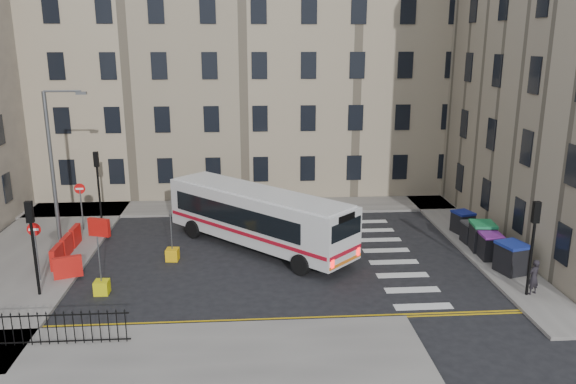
{
  "coord_description": "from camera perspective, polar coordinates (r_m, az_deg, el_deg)",
  "views": [
    {
      "loc": [
        -3.02,
        -26.52,
        10.56
      ],
      "look_at": [
        -1.05,
        1.31,
        3.0
      ],
      "focal_mm": 35.0,
      "sensor_mm": 36.0,
      "label": 1
    }
  ],
  "objects": [
    {
      "name": "bus",
      "position": [
        29.16,
        -3.09,
        -2.43
      ],
      "size": [
        9.67,
        9.71,
        3.04
      ],
      "rotation": [
        0.0,
        0.0,
        0.78
      ],
      "color": "silver",
      "rests_on": "ground"
    },
    {
      "name": "iron_railings",
      "position": [
        22.35,
        -25.82,
        -12.5
      ],
      "size": [
        7.8,
        0.04,
        1.2
      ],
      "color": "black",
      "rests_on": "pavement_sw"
    },
    {
      "name": "bollard_chevron",
      "position": [
        25.72,
        -18.38,
        -9.17
      ],
      "size": [
        0.6,
        0.6,
        0.6
      ],
      "primitive_type": "cube",
      "rotation": [
        0.0,
        0.0,
        -0.01
      ],
      "color": "#D2CA0C",
      "rests_on": "ground"
    },
    {
      "name": "pavement_sw",
      "position": [
        19.97,
        -15.62,
        -17.13
      ],
      "size": [
        20.0,
        6.0,
        0.15
      ],
      "primitive_type": "cube",
      "color": "slate",
      "rests_on": "ground"
    },
    {
      "name": "pavement_east",
      "position": [
        34.44,
        16.62,
        -3.22
      ],
      "size": [
        2.4,
        26.0,
        0.15
      ],
      "primitive_type": "cube",
      "color": "slate",
      "rests_on": "ground"
    },
    {
      "name": "wheelie_bin_c",
      "position": [
        30.42,
        19.11,
        -4.26
      ],
      "size": [
        1.29,
        1.44,
        1.46
      ],
      "rotation": [
        0.0,
        0.0,
        -0.12
      ],
      "color": "black",
      "rests_on": "pavement_east"
    },
    {
      "name": "traffic_light_sw",
      "position": [
        25.44,
        -24.56,
        -3.86
      ],
      "size": [
        0.28,
        0.22,
        4.1
      ],
      "color": "black",
      "rests_on": "pavement_west"
    },
    {
      "name": "pavement_north",
      "position": [
        36.78,
        -8.53,
        -1.58
      ],
      "size": [
        36.0,
        3.2,
        0.15
      ],
      "primitive_type": "cube",
      "color": "slate",
      "rests_on": "ground"
    },
    {
      "name": "pedestrian",
      "position": [
        26.06,
        23.69,
        -7.91
      ],
      "size": [
        0.66,
        0.57,
        1.54
      ],
      "primitive_type": "imported",
      "rotation": [
        0.0,
        0.0,
        3.56
      ],
      "color": "black",
      "rests_on": "pavement_east"
    },
    {
      "name": "traffic_light_nw",
      "position": [
        35.08,
        -18.79,
        1.67
      ],
      "size": [
        0.28,
        0.22,
        4.1
      ],
      "color": "black",
      "rests_on": "pavement_west"
    },
    {
      "name": "traffic_light_east",
      "position": [
        25.22,
        23.68,
        -3.92
      ],
      "size": [
        0.28,
        0.22,
        4.1
      ],
      "color": "black",
      "rests_on": "pavement_east"
    },
    {
      "name": "ground",
      "position": [
        28.71,
        2.29,
        -6.44
      ],
      "size": [
        120.0,
        120.0,
        0.0
      ],
      "primitive_type": "plane",
      "color": "black",
      "rests_on": "ground"
    },
    {
      "name": "bollard_yellow",
      "position": [
        28.54,
        -11.65,
        -6.24
      ],
      "size": [
        0.66,
        0.66,
        0.6
      ],
      "primitive_type": "cube",
      "rotation": [
        0.0,
        0.0,
        -0.1
      ],
      "color": "#E2A70C",
      "rests_on": "ground"
    },
    {
      "name": "streetlamp",
      "position": [
        30.85,
        -22.85,
        2.32
      ],
      "size": [
        0.5,
        0.22,
        8.14
      ],
      "color": "#595B5E",
      "rests_on": "pavement_west"
    },
    {
      "name": "no_entry_north",
      "position": [
        33.53,
        -20.33,
        -0.46
      ],
      "size": [
        0.6,
        0.08,
        3.0
      ],
      "color": "#595B5E",
      "rests_on": "pavement_west"
    },
    {
      "name": "no_entry_south",
      "position": [
        27.18,
        -24.3,
        -4.42
      ],
      "size": [
        0.6,
        0.08,
        3.0
      ],
      "color": "#595B5E",
      "rests_on": "pavement_west"
    },
    {
      "name": "pavement_west",
      "position": [
        31.43,
        -24.36,
        -5.74
      ],
      "size": [
        6.0,
        22.0,
        0.15
      ],
      "primitive_type": "cube",
      "color": "slate",
      "rests_on": "ground"
    },
    {
      "name": "roadworks_barriers",
      "position": [
        30.1,
        -20.92,
        -5.11
      ],
      "size": [
        1.66,
        6.26,
        1.0
      ],
      "color": "red",
      "rests_on": "pavement_west"
    },
    {
      "name": "wheelie_bin_e",
      "position": [
        32.82,
        17.32,
        -2.93
      ],
      "size": [
        1.21,
        1.31,
        1.21
      ],
      "rotation": [
        0.0,
        0.0,
        0.27
      ],
      "color": "black",
      "rests_on": "pavement_east"
    },
    {
      "name": "wheelie_bin_b",
      "position": [
        29.42,
        19.88,
        -5.19
      ],
      "size": [
        1.05,
        1.19,
        1.26
      ],
      "rotation": [
        0.0,
        0.0,
        -0.05
      ],
      "color": "black",
      "rests_on": "pavement_east"
    },
    {
      "name": "wheelie_bin_d",
      "position": [
        31.37,
        18.12,
        -3.91
      ],
      "size": [
        0.94,
        1.07,
        1.13
      ],
      "rotation": [
        0.0,
        0.0,
        0.06
      ],
      "color": "black",
      "rests_on": "pavement_east"
    },
    {
      "name": "wheelie_bin_a",
      "position": [
        28.01,
        21.76,
        -6.21
      ],
      "size": [
        1.43,
        1.55,
        1.43
      ],
      "rotation": [
        0.0,
        0.0,
        0.27
      ],
      "color": "black",
      "rests_on": "pavement_east"
    },
    {
      "name": "terrace_north",
      "position": [
        42.26,
        -9.68,
        12.32
      ],
      "size": [
        38.3,
        10.8,
        17.2
      ],
      "color": "tan",
      "rests_on": "ground"
    }
  ]
}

